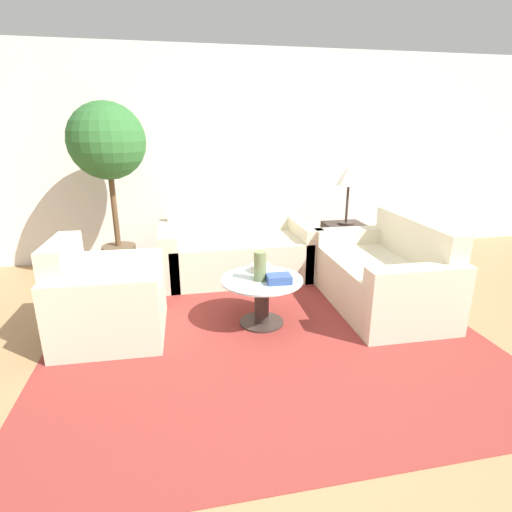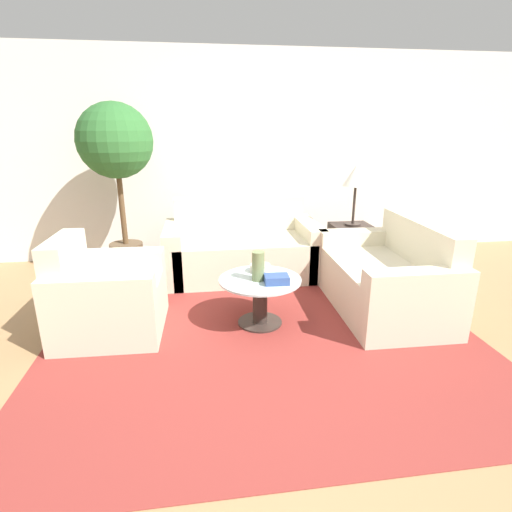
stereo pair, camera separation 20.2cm
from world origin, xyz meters
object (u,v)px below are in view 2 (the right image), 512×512
(armchair, at_px, (104,299))
(vase, at_px, (258,266))
(sofa_main, at_px, (242,250))
(coffee_table, at_px, (260,295))
(book_stack, at_px, (277,279))
(bowl, at_px, (260,268))
(loveseat, at_px, (389,280))
(table_lamp, at_px, (356,178))
(potted_plant, at_px, (116,153))

(armchair, relative_size, vase, 3.45)
(sofa_main, relative_size, coffee_table, 2.46)
(book_stack, bearing_deg, sofa_main, 97.64)
(bowl, distance_m, book_stack, 0.31)
(loveseat, relative_size, table_lamp, 2.12)
(book_stack, bearing_deg, loveseat, 15.56)
(potted_plant, relative_size, bowl, 10.46)
(sofa_main, bearing_deg, loveseat, -42.03)
(sofa_main, height_order, armchair, sofa_main)
(coffee_table, height_order, table_lamp, table_lamp)
(sofa_main, xyz_separation_m, armchair, (-1.30, -1.24, 0.00))
(book_stack, bearing_deg, armchair, 175.03)
(coffee_table, distance_m, vase, 0.28)
(coffee_table, distance_m, book_stack, 0.25)
(potted_plant, bearing_deg, bowl, -42.67)
(sofa_main, distance_m, armchair, 1.80)
(bowl, bearing_deg, book_stack, -72.33)
(armchair, distance_m, coffee_table, 1.32)
(armchair, height_order, coffee_table, armchair)
(sofa_main, xyz_separation_m, table_lamp, (1.28, -0.14, 0.83))
(table_lamp, distance_m, book_stack, 1.84)
(book_stack, bearing_deg, potted_plant, 135.43)
(bowl, bearing_deg, table_lamp, 38.62)
(coffee_table, xyz_separation_m, table_lamp, (1.27, 1.16, 0.85))
(coffee_table, xyz_separation_m, bowl, (0.03, 0.17, 0.18))
(sofa_main, xyz_separation_m, coffee_table, (0.02, -1.31, -0.01))
(armchair, xyz_separation_m, vase, (1.30, -0.09, 0.26))
(loveseat, relative_size, book_stack, 7.16)
(sofa_main, height_order, potted_plant, potted_plant)
(coffee_table, relative_size, bowl, 3.86)
(armchair, xyz_separation_m, bowl, (1.35, 0.11, 0.17))
(loveseat, distance_m, vase, 1.32)
(table_lamp, xyz_separation_m, bowl, (-1.24, -0.99, -0.66))
(potted_plant, height_order, bowl, potted_plant)
(armchair, height_order, loveseat, loveseat)
(potted_plant, bearing_deg, book_stack, -46.72)
(table_lamp, relative_size, book_stack, 3.38)
(loveseat, xyz_separation_m, table_lamp, (0.00, 1.01, 0.83))
(table_lamp, height_order, bowl, table_lamp)
(armchair, xyz_separation_m, book_stack, (1.44, -0.18, 0.17))
(sofa_main, distance_m, vase, 1.36)
(sofa_main, xyz_separation_m, book_stack, (0.14, -1.42, 0.17))
(loveseat, distance_m, potted_plant, 3.12)
(bowl, bearing_deg, armchair, -175.20)
(table_lamp, bearing_deg, sofa_main, 173.71)
(loveseat, distance_m, book_stack, 1.19)
(vase, height_order, bowl, vase)
(loveseat, bearing_deg, armchair, -86.97)
(table_lamp, bearing_deg, bowl, -141.38)
(bowl, bearing_deg, vase, -103.49)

